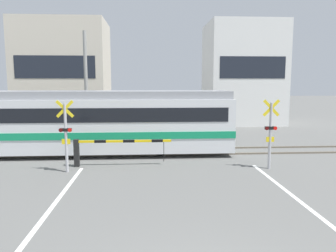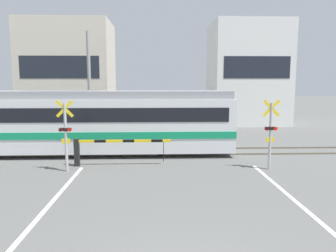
{
  "view_description": "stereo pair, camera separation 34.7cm",
  "coord_description": "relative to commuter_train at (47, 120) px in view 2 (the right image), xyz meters",
  "views": [
    {
      "loc": [
        -0.87,
        -4.19,
        3.46
      ],
      "look_at": [
        0.0,
        9.73,
        1.6
      ],
      "focal_mm": 35.0,
      "sensor_mm": 36.0,
      "label": 1
    },
    {
      "loc": [
        -0.53,
        -4.2,
        3.46
      ],
      "look_at": [
        0.0,
        9.73,
        1.6
      ],
      "focal_mm": 35.0,
      "sensor_mm": 36.0,
      "label": 2
    }
  ],
  "objects": [
    {
      "name": "rail_track_near",
      "position": [
        5.82,
        -0.72,
        -1.6
      ],
      "size": [
        50.0,
        0.1,
        0.08
      ],
      "color": "#6B6051",
      "rests_on": "ground_plane"
    },
    {
      "name": "crossing_signal_left",
      "position": [
        1.81,
        -3.38,
        -0.1
      ],
      "size": [
        0.68,
        0.15,
        2.8
      ],
      "color": "#B2B2B7",
      "rests_on": "ground_plane"
    },
    {
      "name": "crossing_signal_right",
      "position": [
        9.83,
        -3.38,
        -0.1
      ],
      "size": [
        0.68,
        0.15,
        2.8
      ],
      "color": "#B2B2B7",
      "rests_on": "ground_plane"
    },
    {
      "name": "road_stripe_left",
      "position": [
        2.26,
        -9.34,
        -1.64
      ],
      "size": [
        0.14,
        12.95,
        0.01
      ],
      "color": "white",
      "rests_on": "ground_plane"
    },
    {
      "name": "pedestrian",
      "position": [
        5.52,
        5.42,
        -0.65
      ],
      "size": [
        0.38,
        0.22,
        1.72
      ],
      "color": "#33384C",
      "rests_on": "ground_plane"
    },
    {
      "name": "utility_pole_streetside",
      "position": [
        1.06,
        5.23,
        1.69
      ],
      "size": [
        0.22,
        0.22,
        6.67
      ],
      "color": "gray",
      "rests_on": "ground_plane"
    },
    {
      "name": "building_left_of_street",
      "position": [
        -1.84,
        11.64,
        2.54
      ],
      "size": [
        7.0,
        5.42,
        8.35
      ],
      "color": "beige",
      "rests_on": "ground_plane"
    },
    {
      "name": "crossing_barrier_far",
      "position": [
        8.59,
        2.73,
        -0.83
      ],
      "size": [
        4.02,
        0.2,
        1.14
      ],
      "color": "black",
      "rests_on": "ground_plane"
    },
    {
      "name": "commuter_train",
      "position": [
        0.0,
        0.0,
        0.0
      ],
      "size": [
        17.93,
        3.04,
        3.06
      ],
      "color": "silver",
      "rests_on": "ground_plane"
    },
    {
      "name": "crossing_barrier_near",
      "position": [
        3.05,
        -2.57,
        -0.83
      ],
      "size": [
        4.02,
        0.2,
        1.14
      ],
      "color": "black",
      "rests_on": "ground_plane"
    },
    {
      "name": "building_right_of_street",
      "position": [
        13.03,
        11.64,
        2.54
      ],
      "size": [
        6.08,
        5.42,
        8.37
      ],
      "color": "white",
      "rests_on": "ground_plane"
    },
    {
      "name": "rail_track_far",
      "position": [
        5.82,
        0.72,
        -1.6
      ],
      "size": [
        50.0,
        0.1,
        0.08
      ],
      "color": "#6B6051",
      "rests_on": "ground_plane"
    }
  ]
}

